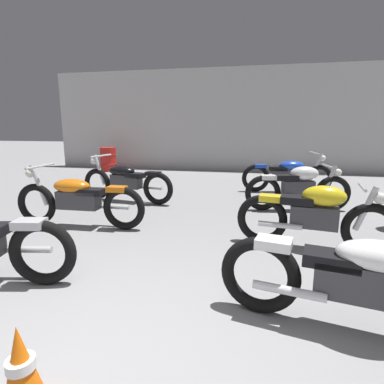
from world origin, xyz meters
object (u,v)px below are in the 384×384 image
object	(u,v)px
motorcycle_right_row_0	(364,280)
motorcycle_right_row_2	(299,187)
motorcycle_right_row_1	(315,215)
motorcycle_left_row_1	(78,199)
motorcycle_right_row_3	(288,174)
traffic_cone	(22,373)
oil_drum	(108,159)
motorcycle_left_row_2	(126,180)

from	to	relation	value
motorcycle_right_row_0	motorcycle_right_row_2	bearing A→B (deg)	90.64
motorcycle_right_row_1	motorcycle_right_row_0	bearing A→B (deg)	-87.76
motorcycle_left_row_1	motorcycle_right_row_3	distance (m)	4.92
motorcycle_right_row_0	traffic_cone	xyz separation A→B (m)	(-1.99, -1.11, -0.19)
oil_drum	motorcycle_left_row_1	bearing A→B (deg)	-67.09
motorcycle_left_row_1	traffic_cone	distance (m)	3.43
motorcycle_right_row_2	oil_drum	xyz separation A→B (m)	(-6.07, 4.32, -0.03)
oil_drum	motorcycle_right_row_2	bearing A→B (deg)	-35.43
motorcycle_left_row_1	motorcycle_right_row_3	bearing A→B (deg)	45.31
motorcycle_left_row_1	motorcycle_right_row_2	size ratio (longest dim) A/B	1.11
motorcycle_left_row_2	traffic_cone	size ratio (longest dim) A/B	4.00
motorcycle_right_row_0	oil_drum	bearing A→B (deg)	127.37
motorcycle_right_row_3	oil_drum	bearing A→B (deg)	156.95
motorcycle_right_row_0	motorcycle_left_row_2	bearing A→B (deg)	133.58
motorcycle_right_row_3	motorcycle_right_row_0	bearing A→B (deg)	-89.05
traffic_cone	motorcycle_right_row_3	bearing A→B (deg)	73.79
motorcycle_left_row_2	motorcycle_right_row_3	xyz separation A→B (m)	(3.43, 1.73, 0.00)
motorcycle_right_row_0	motorcycle_right_row_3	size ratio (longest dim) A/B	0.99
motorcycle_right_row_2	traffic_cone	world-z (taller)	motorcycle_right_row_2
motorcycle_right_row_2	traffic_cone	distance (m)	5.18
motorcycle_right_row_0	motorcycle_right_row_1	world-z (taller)	motorcycle_right_row_0
motorcycle_right_row_0	motorcycle_right_row_3	xyz separation A→B (m)	(-0.09, 5.44, 0.00)
motorcycle_left_row_1	oil_drum	world-z (taller)	motorcycle_left_row_1
motorcycle_left_row_1	motorcycle_right_row_3	size ratio (longest dim) A/B	1.00
motorcycle_left_row_1	motorcycle_right_row_1	xyz separation A→B (m)	(3.48, -0.22, 0.01)
motorcycle_right_row_1	motorcycle_right_row_2	xyz separation A→B (m)	(0.03, 1.96, 0.00)
motorcycle_left_row_1	motorcycle_left_row_2	size ratio (longest dim) A/B	1.01
motorcycle_left_row_1	motorcycle_right_row_1	bearing A→B (deg)	-3.62
motorcycle_right_row_2	oil_drum	bearing A→B (deg)	144.57
motorcycle_right_row_1	traffic_cone	distance (m)	3.43
motorcycle_right_row_2	motorcycle_right_row_3	bearing A→B (deg)	91.61
motorcycle_left_row_1	motorcycle_left_row_2	bearing A→B (deg)	89.23
motorcycle_right_row_1	motorcycle_left_row_1	bearing A→B (deg)	176.38
motorcycle_left_row_1	motorcycle_right_row_3	world-z (taller)	same
motorcycle_left_row_2	oil_drum	distance (m)	5.01
motorcycle_right_row_2	motorcycle_right_row_1	bearing A→B (deg)	-90.77
motorcycle_right_row_2	traffic_cone	size ratio (longest dim) A/B	3.63
motorcycle_left_row_1	traffic_cone	world-z (taller)	motorcycle_left_row_1
motorcycle_right_row_1	motorcycle_right_row_3	bearing A→B (deg)	90.36
motorcycle_right_row_0	motorcycle_right_row_1	xyz separation A→B (m)	(-0.07, 1.72, 0.01)
motorcycle_right_row_2	motorcycle_right_row_3	world-z (taller)	motorcycle_right_row_3
motorcycle_right_row_1	oil_drum	distance (m)	8.71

